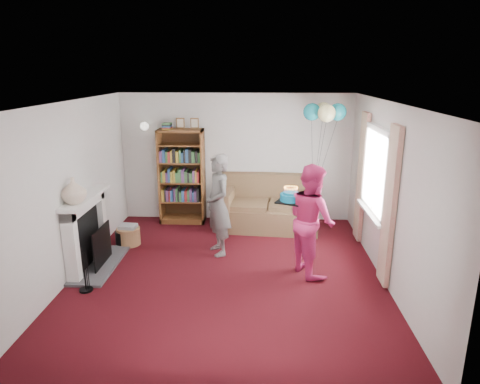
{
  "coord_description": "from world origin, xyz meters",
  "views": [
    {
      "loc": [
        0.45,
        -5.74,
        2.92
      ],
      "look_at": [
        0.16,
        0.6,
        1.1
      ],
      "focal_mm": 32.0,
      "sensor_mm": 36.0,
      "label": 1
    }
  ],
  "objects_px": {
    "bookcase": "(182,177)",
    "person_magenta": "(311,220)",
    "birthday_cake": "(291,197)",
    "sofa": "(268,208)",
    "person_striped": "(218,205)"
  },
  "relations": [
    {
      "from": "bookcase",
      "to": "person_magenta",
      "type": "xyz_separation_m",
      "value": [
        2.27,
        -2.14,
        -0.08
      ]
    },
    {
      "from": "person_striped",
      "to": "person_magenta",
      "type": "bearing_deg",
      "value": 42.18
    },
    {
      "from": "person_striped",
      "to": "person_magenta",
      "type": "xyz_separation_m",
      "value": [
        1.42,
        -0.61,
        -0.01
      ]
    },
    {
      "from": "bookcase",
      "to": "person_striped",
      "type": "relative_size",
      "value": 1.23
    },
    {
      "from": "person_magenta",
      "to": "birthday_cake",
      "type": "xyz_separation_m",
      "value": [
        -0.3,
        0.09,
        0.31
      ]
    },
    {
      "from": "bookcase",
      "to": "sofa",
      "type": "height_order",
      "value": "bookcase"
    },
    {
      "from": "sofa",
      "to": "person_striped",
      "type": "height_order",
      "value": "person_striped"
    },
    {
      "from": "bookcase",
      "to": "sofa",
      "type": "bearing_deg",
      "value": -7.61
    },
    {
      "from": "bookcase",
      "to": "person_striped",
      "type": "bearing_deg",
      "value": -60.91
    },
    {
      "from": "person_striped",
      "to": "birthday_cake",
      "type": "distance_m",
      "value": 1.27
    },
    {
      "from": "person_magenta",
      "to": "bookcase",
      "type": "bearing_deg",
      "value": 23.3
    },
    {
      "from": "sofa",
      "to": "person_striped",
      "type": "relative_size",
      "value": 1.11
    },
    {
      "from": "bookcase",
      "to": "sofa",
      "type": "distance_m",
      "value": 1.79
    },
    {
      "from": "person_magenta",
      "to": "birthday_cake",
      "type": "distance_m",
      "value": 0.44
    },
    {
      "from": "sofa",
      "to": "person_magenta",
      "type": "bearing_deg",
      "value": -68.18
    }
  ]
}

